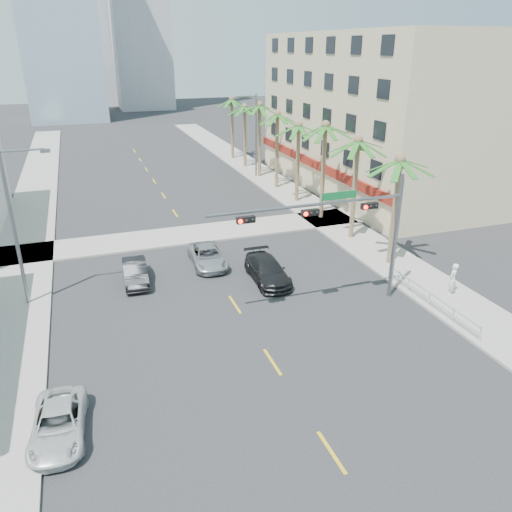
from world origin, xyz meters
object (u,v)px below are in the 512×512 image
(car_lane_center, at_px, (208,256))
(pedestrian, at_px, (453,279))
(car_lane_right, at_px, (267,270))
(car_parked_far, at_px, (58,424))
(car_lane_left, at_px, (135,272))
(traffic_signal_mast, at_px, (347,222))

(car_lane_center, distance_m, pedestrian, 15.53)
(pedestrian, bearing_deg, car_lane_center, -66.78)
(car_lane_right, relative_size, pedestrian, 2.54)
(car_lane_center, relative_size, pedestrian, 2.40)
(car_parked_far, distance_m, car_lane_left, 13.47)
(car_parked_far, height_order, car_lane_left, car_lane_left)
(traffic_signal_mast, height_order, car_lane_center, traffic_signal_mast)
(car_lane_left, height_order, car_lane_right, car_lane_right)
(car_lane_right, distance_m, pedestrian, 11.08)
(car_lane_left, relative_size, car_lane_center, 0.89)
(traffic_signal_mast, relative_size, car_lane_left, 2.69)
(car_parked_far, bearing_deg, car_lane_center, 60.55)
(car_lane_right, bearing_deg, pedestrian, -28.38)
(traffic_signal_mast, xyz_separation_m, pedestrian, (6.65, -1.17, -3.94))
(car_lane_left, xyz_separation_m, car_lane_right, (7.89, -2.54, 0.04))
(car_lane_center, height_order, pedestrian, pedestrian)
(car_parked_far, distance_m, pedestrian, 22.32)
(car_lane_center, distance_m, car_lane_right, 4.67)
(car_parked_far, height_order, pedestrian, pedestrian)
(car_lane_center, xyz_separation_m, pedestrian, (12.48, -9.23, 0.47))
(car_lane_right, bearing_deg, car_parked_far, -138.31)
(traffic_signal_mast, xyz_separation_m, car_lane_right, (-2.90, 4.43, -4.35))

